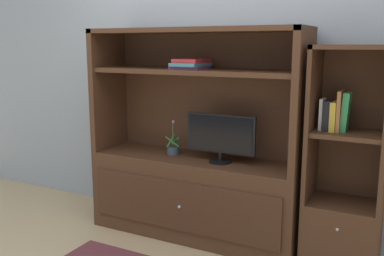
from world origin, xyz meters
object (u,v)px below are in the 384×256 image
object	(u,v)px
tv_monitor	(220,136)
bookshelf_tall	(344,198)
media_console	(195,173)
potted_plant	(173,149)
upright_book_row	(335,114)
magazine_stack	(191,64)

from	to	relation	value
tv_monitor	bookshelf_tall	world-z (taller)	bookshelf_tall
media_console	potted_plant	distance (m)	0.27
media_console	tv_monitor	distance (m)	0.41
bookshelf_tall	upright_book_row	distance (m)	0.59
upright_book_row	media_console	bearing A→B (deg)	179.61
tv_monitor	media_console	bearing A→B (deg)	170.50
magazine_stack	potted_plant	bearing A→B (deg)	173.09
magazine_stack	upright_book_row	distance (m)	1.13
magazine_stack	bookshelf_tall	xyz separation A→B (m)	(1.18, 0.01, -0.89)
media_console	upright_book_row	world-z (taller)	media_console
tv_monitor	upright_book_row	distance (m)	0.85
potted_plant	upright_book_row	bearing A→B (deg)	-0.84
magazine_stack	bookshelf_tall	world-z (taller)	bookshelf_tall
potted_plant	bookshelf_tall	xyz separation A→B (m)	(1.36, -0.01, -0.19)
media_console	upright_book_row	bearing A→B (deg)	-0.39
magazine_stack	upright_book_row	xyz separation A→B (m)	(1.09, 0.00, -0.31)
magazine_stack	tv_monitor	bearing A→B (deg)	-6.18
tv_monitor	potted_plant	xyz separation A→B (m)	(-0.45, 0.05, -0.16)
media_console	potted_plant	xyz separation A→B (m)	(-0.21, 0.01, 0.17)
tv_monitor	potted_plant	size ratio (longest dim) A/B	1.96
potted_plant	bookshelf_tall	distance (m)	1.37
potted_plant	magazine_stack	world-z (taller)	magazine_stack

